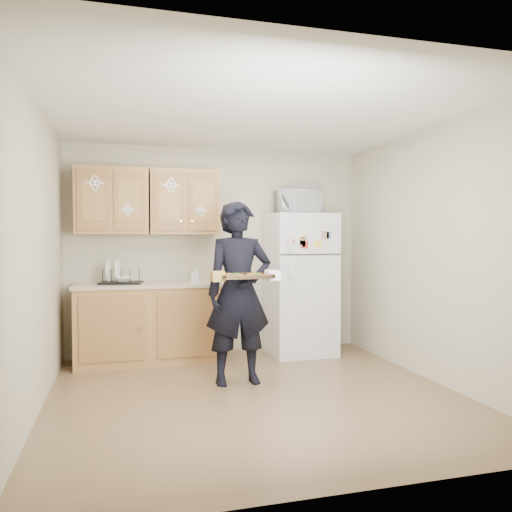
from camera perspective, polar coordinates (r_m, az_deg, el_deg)
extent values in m
plane|color=brown|center=(4.64, -0.05, -15.59)|extent=(3.60, 3.60, 0.00)
plane|color=silver|center=(4.55, -0.05, 15.96)|extent=(3.60, 3.60, 0.00)
cube|color=#B6AE94|center=(6.18, -4.41, 0.59)|extent=(3.60, 0.04, 2.50)
cube|color=#B6AE94|center=(2.73, 9.87, -1.21)|extent=(3.60, 0.04, 2.50)
cube|color=#B6AE94|center=(4.32, -23.78, -0.18)|extent=(0.04, 3.60, 2.50)
cube|color=#B6AE94|center=(5.19, 19.50, 0.21)|extent=(0.04, 3.60, 2.50)
cube|color=silver|center=(6.10, 5.07, -3.20)|extent=(0.75, 0.70, 1.70)
cube|color=#945C33|center=(5.84, -12.09, -7.63)|extent=(1.60, 0.60, 0.86)
cube|color=tan|center=(5.78, -12.13, -3.22)|extent=(1.64, 0.64, 0.04)
cube|color=#945C33|center=(5.90, -16.17, 6.04)|extent=(0.80, 0.33, 0.75)
cube|color=#945C33|center=(5.94, -8.19, 6.07)|extent=(0.80, 0.33, 0.75)
cube|color=#E5BB51|center=(6.61, 8.57, -8.85)|extent=(0.20, 0.07, 0.32)
imported|color=black|center=(4.82, -1.98, -4.21)|extent=(0.65, 0.44, 1.76)
cube|color=black|center=(4.52, -1.21, -2.39)|extent=(0.47, 0.35, 0.04)
cylinder|color=orange|center=(4.41, -2.28, -2.27)|extent=(0.15, 0.15, 0.02)
cylinder|color=orange|center=(4.47, 0.36, -2.21)|extent=(0.15, 0.15, 0.02)
cylinder|color=orange|center=(4.56, -2.76, -2.13)|extent=(0.15, 0.15, 0.02)
cylinder|color=orange|center=(4.62, -0.19, -2.08)|extent=(0.15, 0.15, 0.02)
imported|color=silver|center=(6.02, 4.80, 6.16)|extent=(0.51, 0.35, 0.28)
cube|color=silver|center=(6.09, 5.37, 7.76)|extent=(0.35, 0.26, 0.07)
cube|color=black|center=(5.76, -15.18, -2.18)|extent=(0.50, 0.41, 0.18)
imported|color=white|center=(5.76, -15.00, -2.59)|extent=(0.24, 0.24, 0.05)
imported|color=silver|center=(5.68, -6.96, -2.19)|extent=(0.10, 0.10, 0.18)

